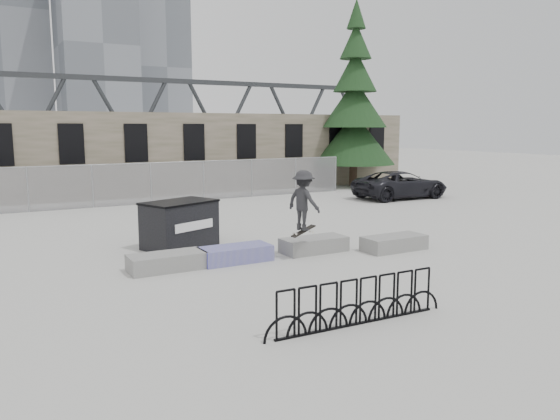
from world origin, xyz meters
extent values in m
plane|color=#A8A8A3|center=(0.00, 0.00, 0.00)|extent=(120.00, 120.00, 0.00)
cube|color=#6A624E|center=(0.00, 16.25, 2.25)|extent=(36.00, 2.50, 4.50)
cube|color=black|center=(-3.20, 14.98, 2.90)|extent=(1.20, 0.12, 2.00)
cube|color=black|center=(0.00, 14.98, 2.90)|extent=(1.20, 0.12, 2.00)
cube|color=black|center=(3.20, 14.98, 2.90)|extent=(1.20, 0.12, 2.00)
cube|color=black|center=(6.40, 14.98, 2.90)|extent=(1.20, 0.12, 2.00)
cube|color=black|center=(9.60, 14.98, 2.90)|extent=(1.20, 0.12, 2.00)
cube|color=black|center=(12.80, 14.98, 2.90)|extent=(1.20, 0.12, 2.00)
cube|color=black|center=(16.00, 14.98, 2.90)|extent=(1.20, 0.12, 2.00)
cylinder|color=gray|center=(-5.50, 12.50, 1.00)|extent=(0.06, 0.06, 2.00)
cylinder|color=gray|center=(-2.75, 12.50, 1.00)|extent=(0.06, 0.06, 2.00)
cylinder|color=gray|center=(0.00, 12.50, 1.00)|extent=(0.06, 0.06, 2.00)
cylinder|color=gray|center=(2.75, 12.50, 1.00)|extent=(0.06, 0.06, 2.00)
cylinder|color=gray|center=(5.50, 12.50, 1.00)|extent=(0.06, 0.06, 2.00)
cylinder|color=gray|center=(8.25, 12.50, 1.00)|extent=(0.06, 0.06, 2.00)
cylinder|color=gray|center=(11.00, 12.50, 1.00)|extent=(0.06, 0.06, 2.00)
cube|color=#99999E|center=(0.00, 12.50, 1.00)|extent=(22.00, 0.02, 2.00)
cylinder|color=gray|center=(0.00, 12.50, 2.00)|extent=(22.00, 0.04, 0.04)
cube|color=gray|center=(-3.22, -0.07, 0.22)|extent=(2.00, 0.90, 0.44)
cube|color=#2D471E|center=(-3.22, -0.07, 0.38)|extent=(1.76, 0.66, 0.10)
cube|color=#3A39AC|center=(-1.27, -0.14, 0.22)|extent=(2.00, 0.90, 0.44)
cube|color=#2D471E|center=(-1.27, -0.14, 0.38)|extent=(1.76, 0.66, 0.10)
cube|color=gray|center=(1.30, -0.20, 0.22)|extent=(2.00, 0.90, 0.44)
cube|color=#2D471E|center=(1.30, -0.20, 0.38)|extent=(1.76, 0.66, 0.10)
cube|color=gray|center=(3.58, -1.20, 0.22)|extent=(2.00, 0.90, 0.44)
cube|color=#2D471E|center=(3.58, -1.20, 0.38)|extent=(1.76, 0.66, 0.10)
cube|color=black|center=(-2.01, 2.40, 0.70)|extent=(2.50, 2.02, 1.41)
cube|color=black|center=(-2.01, 2.40, 1.43)|extent=(2.57, 2.09, 0.07)
cube|color=white|center=(-1.75, 1.78, 0.76)|extent=(1.41, 0.59, 0.27)
cube|color=black|center=(-1.28, -5.77, 0.02)|extent=(3.60, 0.15, 0.04)
torus|color=black|center=(-2.86, -5.73, 0.45)|extent=(0.89, 0.07, 0.89)
torus|color=black|center=(-2.41, -5.74, 0.45)|extent=(0.89, 0.07, 0.89)
torus|color=black|center=(-1.96, -5.75, 0.45)|extent=(0.89, 0.07, 0.89)
torus|color=black|center=(-1.51, -5.76, 0.45)|extent=(0.89, 0.07, 0.89)
torus|color=black|center=(-1.06, -5.78, 0.45)|extent=(0.89, 0.07, 0.89)
torus|color=black|center=(-0.61, -5.79, 0.45)|extent=(0.89, 0.07, 0.89)
torus|color=black|center=(-0.16, -5.80, 0.45)|extent=(0.89, 0.07, 0.89)
torus|color=black|center=(0.29, -5.81, 0.45)|extent=(0.89, 0.07, 0.89)
cylinder|color=#38281E|center=(13.62, 14.30, 1.35)|extent=(0.50, 0.50, 2.70)
cone|color=black|center=(13.62, 14.30, 3.00)|extent=(5.19, 5.19, 3.20)
cone|color=black|center=(13.62, 14.30, 5.20)|extent=(4.08, 4.08, 3.00)
cone|color=black|center=(13.62, 14.30, 7.20)|extent=(2.72, 2.72, 2.60)
cone|color=black|center=(13.62, 14.30, 9.00)|extent=(1.97, 1.97, 2.20)
cone|color=black|center=(13.62, 14.30, 10.60)|extent=(1.19, 1.19, 1.80)
cube|color=slate|center=(12.00, 85.00, 17.00)|extent=(12.00, 12.00, 34.00)
cube|color=slate|center=(26.00, 95.00, 15.00)|extent=(10.00, 10.00, 30.00)
cube|color=#2D3033|center=(10.00, 55.00, 4.00)|extent=(70.00, 3.00, 1.20)
cube|color=#2D3033|center=(10.00, 55.00, 9.50)|extent=(70.00, 0.60, 0.60)
cube|color=gray|center=(40.00, 55.00, 2.00)|extent=(2.00, 3.00, 4.00)
imported|color=black|center=(12.09, 8.10, 0.72)|extent=(5.25, 2.53, 1.44)
imported|color=#262629|center=(0.55, -0.81, 1.69)|extent=(0.93, 1.23, 1.69)
cube|color=black|center=(0.55, -0.81, 0.81)|extent=(0.79, 0.31, 0.28)
cylinder|color=beige|center=(0.27, -0.88, 0.76)|extent=(0.06, 0.03, 0.06)
cylinder|color=beige|center=(0.27, -0.74, 0.76)|extent=(0.06, 0.03, 0.06)
cylinder|color=beige|center=(0.83, -0.88, 0.76)|extent=(0.06, 0.03, 0.06)
cylinder|color=beige|center=(0.83, -0.74, 0.76)|extent=(0.06, 0.03, 0.06)
camera|label=1|loc=(-7.46, -13.74, 3.75)|focal=35.00mm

